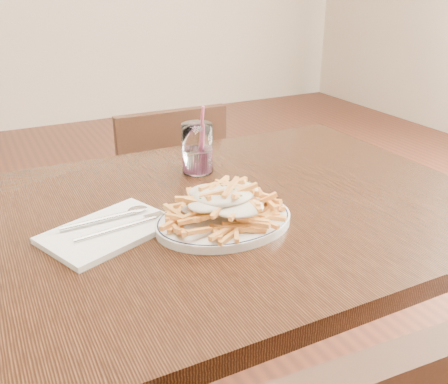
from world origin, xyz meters
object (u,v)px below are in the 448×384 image
chair_far (166,200)px  water_glass (197,152)px  fries_plate (224,221)px  table (204,242)px  loaded_fries (224,200)px

chair_far → water_glass: (-0.09, -0.50, 0.35)m
fries_plate → table: bearing=92.8°
table → water_glass: water_glass is taller
loaded_fries → table: bearing=92.8°
chair_far → fries_plate: bearing=-102.0°
chair_far → fries_plate: size_ratio=2.60×
fries_plate → loaded_fries: size_ratio=1.25×
table → chair_far: chair_far is taller
table → fries_plate: size_ratio=3.91×
fries_plate → loaded_fries: 0.04m
table → loaded_fries: size_ratio=4.90×
chair_far → table: bearing=-103.8°
table → fries_plate: fries_plate is taller
water_glass → fries_plate: bearing=-104.3°
loaded_fries → water_glass: size_ratio=1.49×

